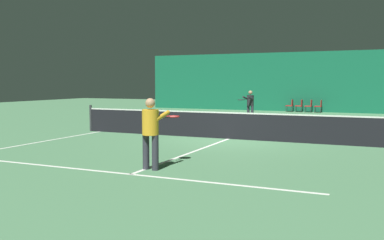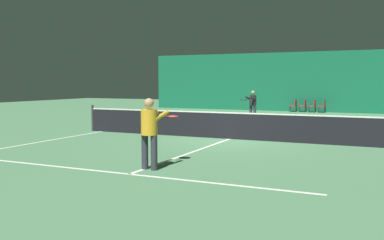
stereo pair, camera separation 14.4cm
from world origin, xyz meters
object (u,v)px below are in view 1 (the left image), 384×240
at_px(courtside_chair_2, 310,105).
at_px(courtside_chair_3, 319,105).
at_px(courtside_chair_1, 300,105).
at_px(tennis_net, 229,125).
at_px(player_near, 151,128).
at_px(courtside_chair_0, 291,105).
at_px(player_far, 250,103).

relative_size(courtside_chair_2, courtside_chair_3, 1.00).
relative_size(courtside_chair_1, courtside_chair_2, 1.00).
xyz_separation_m(tennis_net, courtside_chair_1, (-0.15, 14.94, -0.03)).
distance_m(tennis_net, player_near, 5.76).
bearing_deg(player_near, courtside_chair_0, 7.30).
height_order(player_far, courtside_chair_3, player_far).
xyz_separation_m(courtside_chair_0, courtside_chair_2, (1.26, 0.00, 0.00)).
xyz_separation_m(player_near, courtside_chair_3, (0.96, 20.68, -0.47)).
xyz_separation_m(player_far, courtside_chair_3, (2.60, 7.26, -0.43)).
distance_m(courtside_chair_2, courtside_chair_3, 0.63).
bearing_deg(tennis_net, player_far, 101.00).
bearing_deg(tennis_net, player_near, -88.55).
relative_size(player_near, courtside_chair_2, 1.94).
height_order(player_near, player_far, player_near).
height_order(tennis_net, courtside_chair_0, tennis_net).
distance_m(tennis_net, player_far, 7.83).
height_order(tennis_net, courtside_chair_2, tennis_net).
relative_size(player_far, courtside_chair_3, 1.86).
relative_size(player_near, courtside_chair_3, 1.94).
bearing_deg(tennis_net, courtside_chair_2, 88.16).
xyz_separation_m(player_near, courtside_chair_2, (0.33, 20.68, -0.47)).
bearing_deg(courtside_chair_0, player_far, -5.62).
xyz_separation_m(player_far, courtside_chair_2, (1.97, 7.26, -0.43)).
relative_size(courtside_chair_0, courtside_chair_1, 1.00).
height_order(courtside_chair_1, courtside_chair_2, same).
bearing_deg(player_far, tennis_net, 25.32).
bearing_deg(courtside_chair_3, courtside_chair_0, -90.00).
xyz_separation_m(courtside_chair_0, courtside_chair_1, (0.63, 0.00, 0.00)).
bearing_deg(player_far, player_near, 21.27).
relative_size(player_far, courtside_chair_1, 1.86).
bearing_deg(courtside_chair_0, courtside_chair_3, 90.00).
height_order(player_near, courtside_chair_2, player_near).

